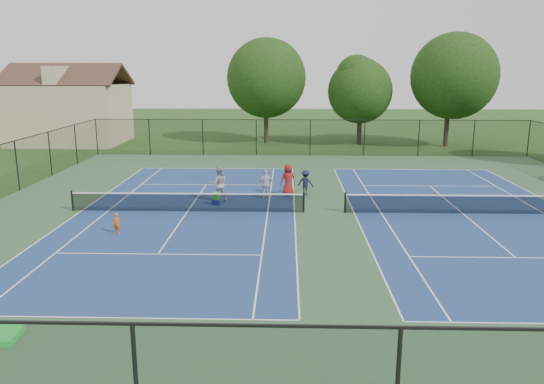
{
  "coord_description": "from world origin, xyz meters",
  "views": [
    {
      "loc": [
        -1.91,
        -26.1,
        7.2
      ],
      "look_at": [
        -2.64,
        -1.0,
        1.3
      ],
      "focal_mm": 35.0,
      "sensor_mm": 36.0,
      "label": 1
    }
  ],
  "objects_px": {
    "child_player": "(117,223)",
    "ball_crate": "(216,202)",
    "tree_back_b": "(266,74)",
    "instructor": "(219,184)",
    "bystander_a": "(266,184)",
    "clapboard_house": "(70,111)",
    "bystander_c": "(288,180)",
    "ball_hopper": "(216,196)",
    "bystander_b": "(305,183)",
    "tree_back_c": "(361,86)",
    "tree_back_d": "(451,72)"
  },
  "relations": [
    {
      "from": "instructor",
      "to": "bystander_b",
      "type": "height_order",
      "value": "instructor"
    },
    {
      "from": "clapboard_house",
      "to": "ball_crate",
      "type": "bearing_deg",
      "value": -53.78
    },
    {
      "from": "instructor",
      "to": "bystander_a",
      "type": "bearing_deg",
      "value": -174.6
    },
    {
      "from": "tree_back_c",
      "to": "bystander_a",
      "type": "bearing_deg",
      "value": -110.24
    },
    {
      "from": "tree_back_d",
      "to": "bystander_b",
      "type": "relative_size",
      "value": 7.05
    },
    {
      "from": "tree_back_b",
      "to": "bystander_a",
      "type": "relative_size",
      "value": 6.15
    },
    {
      "from": "instructor",
      "to": "child_player",
      "type": "bearing_deg",
      "value": 46.88
    },
    {
      "from": "ball_hopper",
      "to": "instructor",
      "type": "bearing_deg",
      "value": 85.77
    },
    {
      "from": "clapboard_house",
      "to": "ball_crate",
      "type": "xyz_separation_m",
      "value": [
        17.28,
        -23.59,
        -2.94
      ]
    },
    {
      "from": "instructor",
      "to": "ball_crate",
      "type": "relative_size",
      "value": 5.21
    },
    {
      "from": "child_player",
      "to": "bystander_b",
      "type": "height_order",
      "value": "bystander_b"
    },
    {
      "from": "child_player",
      "to": "ball_crate",
      "type": "relative_size",
      "value": 2.56
    },
    {
      "from": "bystander_a",
      "to": "ball_crate",
      "type": "xyz_separation_m",
      "value": [
        -2.62,
        -1.62,
        -0.67
      ]
    },
    {
      "from": "ball_crate",
      "to": "tree_back_b",
      "type": "bearing_deg",
      "value": 86.0
    },
    {
      "from": "tree_back_b",
      "to": "bystander_a",
      "type": "xyz_separation_m",
      "value": [
        0.9,
        -22.97,
        -5.78
      ]
    },
    {
      "from": "tree_back_c",
      "to": "clapboard_house",
      "type": "distance_m",
      "value": 28.1
    },
    {
      "from": "ball_crate",
      "to": "tree_back_c",
      "type": "bearing_deg",
      "value": 65.56
    },
    {
      "from": "clapboard_house",
      "to": "instructor",
      "type": "distance_m",
      "value": 28.67
    },
    {
      "from": "tree_back_d",
      "to": "bystander_a",
      "type": "xyz_separation_m",
      "value": [
        -16.1,
        -20.97,
        -6.01
      ]
    },
    {
      "from": "bystander_b",
      "to": "ball_hopper",
      "type": "relative_size",
      "value": 3.79
    },
    {
      "from": "bystander_b",
      "to": "child_player",
      "type": "bearing_deg",
      "value": 61.46
    },
    {
      "from": "bystander_a",
      "to": "bystander_c",
      "type": "xyz_separation_m",
      "value": [
        1.26,
        0.64,
        0.11
      ]
    },
    {
      "from": "ball_crate",
      "to": "instructor",
      "type": "bearing_deg",
      "value": 85.77
    },
    {
      "from": "instructor",
      "to": "bystander_a",
      "type": "xyz_separation_m",
      "value": [
        2.56,
        0.75,
        -0.14
      ]
    },
    {
      "from": "tree_back_d",
      "to": "bystander_b",
      "type": "distance_m",
      "value": 25.19
    },
    {
      "from": "clapboard_house",
      "to": "bystander_b",
      "type": "distance_m",
      "value": 30.73
    },
    {
      "from": "tree_back_b",
      "to": "ball_hopper",
      "type": "height_order",
      "value": "tree_back_b"
    },
    {
      "from": "ball_hopper",
      "to": "child_player",
      "type": "bearing_deg",
      "value": -125.79
    },
    {
      "from": "child_player",
      "to": "ball_hopper",
      "type": "bearing_deg",
      "value": 62.47
    },
    {
      "from": "ball_hopper",
      "to": "tree_back_d",
      "type": "bearing_deg",
      "value": 50.36
    },
    {
      "from": "tree_back_d",
      "to": "ball_crate",
      "type": "bearing_deg",
      "value": -129.64
    },
    {
      "from": "tree_back_d",
      "to": "bystander_c",
      "type": "xyz_separation_m",
      "value": [
        -14.84,
        -20.33,
        -5.9
      ]
    },
    {
      "from": "child_player",
      "to": "ball_hopper",
      "type": "distance_m",
      "value": 6.37
    },
    {
      "from": "clapboard_house",
      "to": "bystander_c",
      "type": "height_order",
      "value": "clapboard_house"
    },
    {
      "from": "ball_hopper",
      "to": "tree_back_c",
      "type": "bearing_deg",
      "value": 65.56
    },
    {
      "from": "tree_back_d",
      "to": "instructor",
      "type": "xyz_separation_m",
      "value": [
        -18.66,
        -21.72,
        -5.87
      ]
    },
    {
      "from": "ball_crate",
      "to": "child_player",
      "type": "bearing_deg",
      "value": -125.79
    },
    {
      "from": "tree_back_b",
      "to": "ball_crate",
      "type": "distance_m",
      "value": 25.48
    },
    {
      "from": "child_player",
      "to": "bystander_c",
      "type": "bearing_deg",
      "value": 52.61
    },
    {
      "from": "tree_back_b",
      "to": "instructor",
      "type": "bearing_deg",
      "value": -94.0
    },
    {
      "from": "tree_back_c",
      "to": "ball_hopper",
      "type": "bearing_deg",
      "value": -114.44
    },
    {
      "from": "child_player",
      "to": "ball_crate",
      "type": "bearing_deg",
      "value": 62.47
    },
    {
      "from": "clapboard_house",
      "to": "child_player",
      "type": "bearing_deg",
      "value": -64.78
    },
    {
      "from": "bystander_c",
      "to": "ball_hopper",
      "type": "bearing_deg",
      "value": 8.97
    },
    {
      "from": "ball_hopper",
      "to": "bystander_c",
      "type": "bearing_deg",
      "value": 30.3
    },
    {
      "from": "tree_back_c",
      "to": "bystander_c",
      "type": "height_order",
      "value": "tree_back_c"
    },
    {
      "from": "instructor",
      "to": "bystander_b",
      "type": "relative_size",
      "value": 1.3
    },
    {
      "from": "tree_back_b",
      "to": "ball_crate",
      "type": "bearing_deg",
      "value": -94.0
    },
    {
      "from": "ball_crate",
      "to": "bystander_c",
      "type": "bearing_deg",
      "value": 30.3
    },
    {
      "from": "instructor",
      "to": "bystander_b",
      "type": "distance_m",
      "value": 5.08
    }
  ]
}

